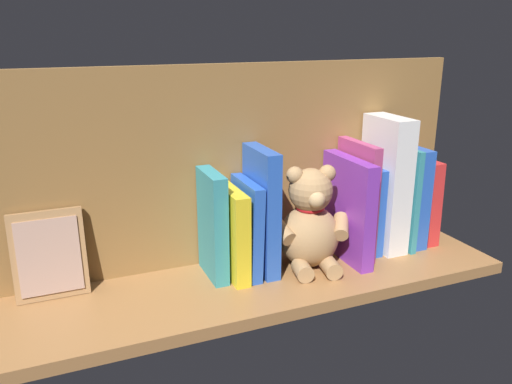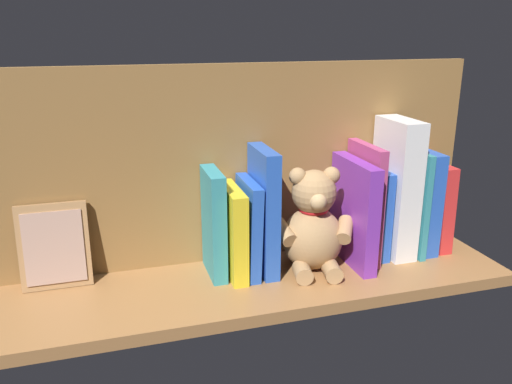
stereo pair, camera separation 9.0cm
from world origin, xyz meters
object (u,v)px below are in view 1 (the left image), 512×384
at_px(book_0, 420,199).
at_px(picture_frame_leaning, 49,255).
at_px(dictionary_thick_white, 386,184).
at_px(teddy_bear, 310,223).

distance_m(book_0, picture_frame_leaning, 0.74).
xyz_separation_m(book_0, dictionary_thick_white, (0.10, 0.01, 0.05)).
bearing_deg(teddy_bear, picture_frame_leaning, 2.84).
relative_size(book_0, teddy_bear, 0.90).
xyz_separation_m(dictionary_thick_white, teddy_bear, (0.18, 0.03, -0.05)).
xyz_separation_m(book_0, picture_frame_leaning, (0.74, -0.03, -0.01)).
bearing_deg(dictionary_thick_white, picture_frame_leaning, -3.46).
bearing_deg(picture_frame_leaning, dictionary_thick_white, 176.54).
relative_size(teddy_bear, picture_frame_leaning, 1.31).
distance_m(teddy_bear, picture_frame_leaning, 0.46).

